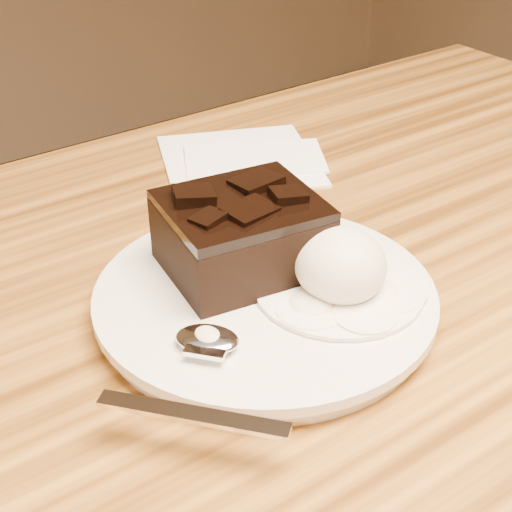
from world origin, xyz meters
TOP-DOWN VIEW (x-y plane):
  - plate at (0.05, 0.08)m, footprint 0.22×0.22m
  - brownie at (0.05, 0.11)m, footprint 0.11×0.10m
  - ice_cream_scoop at (0.09, 0.05)m, footprint 0.06×0.06m
  - melt_puddle at (0.09, 0.05)m, footprint 0.11×0.11m
  - spoon at (-0.01, 0.05)m, footprint 0.12×0.14m
  - napkin at (0.17, 0.28)m, footprint 0.18×0.18m
  - crumb_a at (0.04, 0.05)m, footprint 0.01×0.01m
  - crumb_b at (0.09, 0.07)m, footprint 0.01×0.01m
  - crumb_c at (0.01, 0.09)m, footprint 0.01×0.01m

SIDE VIEW (x-z plane):
  - napkin at x=0.17m, z-range 0.75..0.76m
  - plate at x=0.05m, z-range 0.75..0.77m
  - melt_puddle at x=0.09m, z-range 0.77..0.77m
  - crumb_b at x=0.09m, z-range 0.77..0.77m
  - crumb_a at x=0.04m, z-range 0.77..0.77m
  - crumb_c at x=0.01m, z-range 0.77..0.77m
  - spoon at x=-0.01m, z-range 0.77..0.78m
  - ice_cream_scoop at x=0.09m, z-range 0.76..0.81m
  - brownie at x=0.05m, z-range 0.77..0.81m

